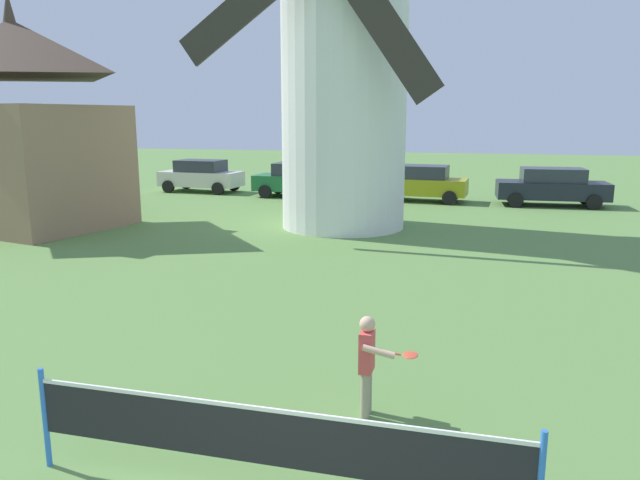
{
  "coord_description": "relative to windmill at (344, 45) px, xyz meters",
  "views": [
    {
      "loc": [
        1.6,
        -3.21,
        3.64
      ],
      "look_at": [
        -0.22,
        3.68,
        2.18
      ],
      "focal_mm": 33.9,
      "sensor_mm": 36.0,
      "label": 1
    }
  ],
  "objects": [
    {
      "name": "windmill",
      "position": [
        0.0,
        0.0,
        0.0
      ],
      "size": [
        8.99,
        4.76,
        12.94
      ],
      "color": "white",
      "rests_on": "ground_plane"
    },
    {
      "name": "tennis_net",
      "position": [
        2.56,
        -14.65,
        -5.2
      ],
      "size": [
        4.96,
        0.06,
        1.1
      ],
      "color": "blue",
      "rests_on": "ground_plane"
    },
    {
      "name": "player_far",
      "position": [
        3.18,
        -12.69,
        -5.15
      ],
      "size": [
        0.73,
        0.51,
        1.28
      ],
      "color": "#9E937F",
      "rests_on": "ground_plane"
    },
    {
      "name": "parked_car_cream",
      "position": [
        -8.85,
        7.62,
        -5.07
      ],
      "size": [
        4.03,
        2.05,
        1.56
      ],
      "color": "silver",
      "rests_on": "ground_plane"
    },
    {
      "name": "parked_car_green",
      "position": [
        -3.52,
        6.98,
        -5.07
      ],
      "size": [
        4.33,
        2.01,
        1.56
      ],
      "color": "#1E6638",
      "rests_on": "ground_plane"
    },
    {
      "name": "parked_car_mustard",
      "position": [
        1.96,
        7.03,
        -5.07
      ],
      "size": [
        3.95,
        2.1,
        1.56
      ],
      "color": "#999919",
      "rests_on": "ground_plane"
    },
    {
      "name": "parked_car_black",
      "position": [
        7.3,
        7.01,
        -5.07
      ],
      "size": [
        4.48,
        2.08,
        1.56
      ],
      "color": "#1E232D",
      "rests_on": "ground_plane"
    },
    {
      "name": "chapel",
      "position": [
        -10.41,
        -2.47,
        -2.6
      ],
      "size": [
        7.14,
        5.86,
        7.6
      ],
      "color": "#937056",
      "rests_on": "ground_plane"
    }
  ]
}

